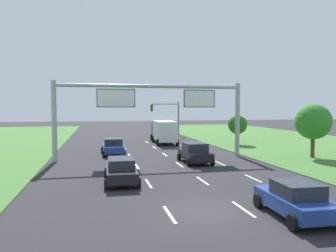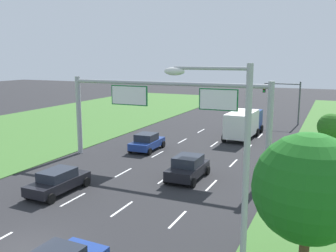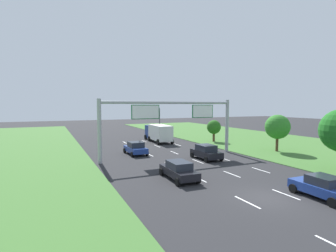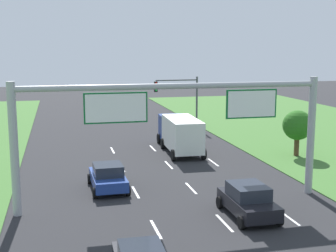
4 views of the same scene
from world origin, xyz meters
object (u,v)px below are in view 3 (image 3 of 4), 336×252
at_px(box_truck, 158,132).
at_px(roadside_tree_far, 214,127).
at_px(car_near_red, 322,187).
at_px(car_far_ahead, 136,148).
at_px(traffic_light_mast, 151,117).
at_px(sign_gantry, 171,117).
at_px(car_mid_lane, 179,170).
at_px(roadside_tree_mid, 278,127).
at_px(car_lead_silver, 206,152).

xyz_separation_m(box_truck, roadside_tree_far, (8.68, -3.96, 0.89)).
distance_m(car_near_red, roadside_tree_far, 27.46).
height_order(car_far_ahead, traffic_light_mast, traffic_light_mast).
height_order(car_far_ahead, sign_gantry, sign_gantry).
bearing_deg(car_far_ahead, box_truck, 51.67).
bearing_deg(roadside_tree_far, car_mid_lane, -131.60).
relative_size(box_truck, roadside_tree_mid, 1.60).
bearing_deg(traffic_light_mast, roadside_tree_far, -67.72).
distance_m(car_near_red, traffic_light_mast, 40.64).
distance_m(car_lead_silver, roadside_tree_mid, 11.70).
bearing_deg(traffic_light_mast, sign_gantry, -105.23).
bearing_deg(car_mid_lane, box_truck, 73.31).
bearing_deg(car_lead_silver, car_mid_lane, -137.91).
bearing_deg(car_mid_lane, sign_gantry, 70.05).
relative_size(sign_gantry, roadside_tree_mid, 3.43).
bearing_deg(car_near_red, roadside_tree_mid, 54.05).
xyz_separation_m(car_lead_silver, traffic_light_mast, (3.21, 26.26, 3.01)).
height_order(car_mid_lane, roadside_tree_mid, roadside_tree_mid).
bearing_deg(car_mid_lane, roadside_tree_far, 49.81).
bearing_deg(box_truck, traffic_light_mast, 77.59).
relative_size(box_truck, traffic_light_mast, 1.44).
distance_m(car_far_ahead, roadside_tree_mid, 19.18).
bearing_deg(sign_gantry, roadside_tree_mid, -10.53).
height_order(car_near_red, roadside_tree_far, roadside_tree_far).
bearing_deg(sign_gantry, car_mid_lane, -111.36).
xyz_separation_m(car_mid_lane, car_far_ahead, (0.07, 12.34, 0.02)).
distance_m(car_far_ahead, roadside_tree_far, 16.72).
height_order(car_far_ahead, roadside_tree_far, roadside_tree_far).
xyz_separation_m(car_far_ahead, sign_gantry, (3.42, -3.41, 4.08)).
height_order(car_lead_silver, roadside_tree_far, roadside_tree_far).
bearing_deg(box_truck, car_near_red, -88.39).
bearing_deg(car_far_ahead, traffic_light_mast, 62.36).
bearing_deg(sign_gantry, car_far_ahead, 135.07).
bearing_deg(roadside_tree_far, box_truck, 155.52).
distance_m(car_lead_silver, car_mid_lane, 8.97).
height_order(car_lead_silver, car_far_ahead, car_lead_silver).
bearing_deg(sign_gantry, traffic_light_mast, 74.77).
relative_size(car_lead_silver, car_mid_lane, 0.93).
relative_size(car_far_ahead, sign_gantry, 0.25).
distance_m(car_lead_silver, roadside_tree_far, 14.99).
bearing_deg(car_near_red, car_lead_silver, 92.90).
xyz_separation_m(car_mid_lane, roadside_tree_far, (15.79, 17.79, 1.73)).
bearing_deg(roadside_tree_mid, car_far_ahead, 161.22).
height_order(sign_gantry, roadside_tree_mid, sign_gantry).
bearing_deg(roadside_tree_mid, car_mid_lane, -161.01).
xyz_separation_m(box_truck, sign_gantry, (-3.62, -12.81, 3.27)).
xyz_separation_m(car_lead_silver, sign_gantry, (-3.15, 2.90, 4.04)).
xyz_separation_m(traffic_light_mast, roadside_tree_mid, (8.22, -26.07, -0.50)).
relative_size(car_mid_lane, roadside_tree_mid, 0.90).
xyz_separation_m(box_truck, traffic_light_mast, (2.74, 10.55, 2.24)).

